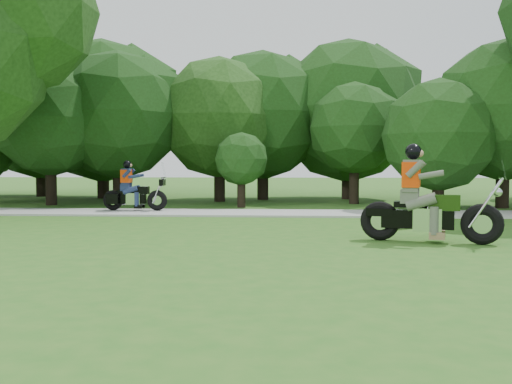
{
  "coord_description": "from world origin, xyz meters",
  "views": [
    {
      "loc": [
        -0.36,
        -9.55,
        1.6
      ],
      "look_at": [
        -1.13,
        2.94,
        0.95
      ],
      "focal_mm": 40.0,
      "sensor_mm": 36.0,
      "label": 1
    }
  ],
  "objects": [
    {
      "name": "ground",
      "position": [
        0.0,
        0.0,
        0.0
      ],
      "size": [
        100.0,
        100.0,
        0.0
      ],
      "primitive_type": "plane",
      "color": "#2B651D",
      "rests_on": "ground"
    },
    {
      "name": "walkway",
      "position": [
        0.0,
        8.0,
        0.03
      ],
      "size": [
        60.0,
        2.2,
        0.06
      ],
      "primitive_type": "cube",
      "color": "#9C9C97",
      "rests_on": "ground"
    },
    {
      "name": "tree_line",
      "position": [
        -1.74,
        14.51,
        3.51
      ],
      "size": [
        39.19,
        12.06,
        7.09
      ],
      "color": "black",
      "rests_on": "ground"
    },
    {
      "name": "chopper_motorcycle",
      "position": [
        2.27,
        1.98,
        0.73
      ],
      "size": [
        2.72,
        1.2,
        1.97
      ],
      "rotation": [
        0.0,
        0.0,
        -0.28
      ],
      "color": "black",
      "rests_on": "ground"
    },
    {
      "name": "touring_motorcycle",
      "position": [
        -5.47,
        8.35,
        0.64
      ],
      "size": [
        2.1,
        0.6,
        1.6
      ],
      "rotation": [
        0.0,
        0.0,
        -0.02
      ],
      "color": "black",
      "rests_on": "walkway"
    }
  ]
}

